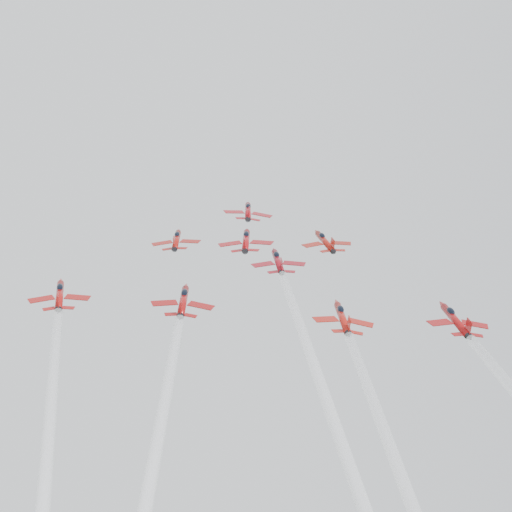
{
  "coord_description": "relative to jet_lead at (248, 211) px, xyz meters",
  "views": [
    {
      "loc": [
        -10.23,
        -120.46,
        131.67
      ],
      "look_at": [
        0.0,
        2.0,
        157.68
      ],
      "focal_mm": 50.0,
      "sensor_mm": 36.0,
      "label": 1
    }
  ],
  "objects": [
    {
      "name": "jet_row2_left",
      "position": [
        -14.63,
        -16.66,
        -10.54
      ],
      "size": [
        9.26,
        11.73,
        7.88
      ],
      "rotation": [
        0.56,
        -0.06,
        -0.09
      ],
      "color": "#9F140F"
    },
    {
      "name": "jet_center",
      "position": [
        3.5,
        -65.09,
        -41.22
      ],
      "size": [
        9.67,
        89.47,
        57.18
      ],
      "rotation": [
        0.56,
        -0.05,
        0.0
      ],
      "color": "maroon"
    },
    {
      "name": "jet_row2_center",
      "position": [
        -1.53,
        -16.32,
        -10.32
      ],
      "size": [
        10.54,
        13.35,
        8.97
      ],
      "rotation": [
        0.56,
        -0.03,
        -0.13
      ],
      "color": "#A30F14"
    },
    {
      "name": "jet_lead",
      "position": [
        0.0,
        0.0,
        0.0
      ],
      "size": [
        10.56,
        13.37,
        8.99
      ],
      "rotation": [
        0.56,
        0.09,
        -0.01
      ],
      "color": "#9F0F16"
    },
    {
      "name": "jet_row2_right",
      "position": [
        13.74,
        -16.04,
        -10.14
      ],
      "size": [
        9.81,
        12.42,
        8.35
      ],
      "rotation": [
        0.56,
        -0.09,
        0.09
      ],
      "color": "#9E170F"
    },
    {
      "name": "jet_rear_left",
      "position": [
        -12.67,
        -79.78,
        -50.5
      ],
      "size": [
        9.61,
        88.96,
        56.86
      ],
      "rotation": [
        0.56,
        0.06,
        -0.02
      ],
      "color": "#9D0F0F"
    }
  ]
}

